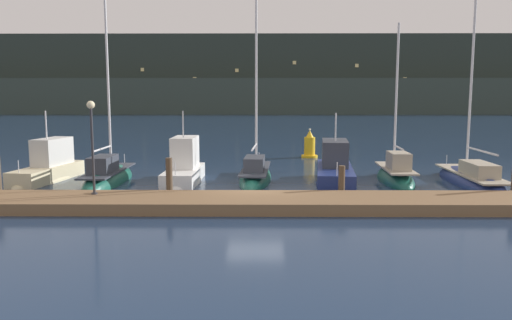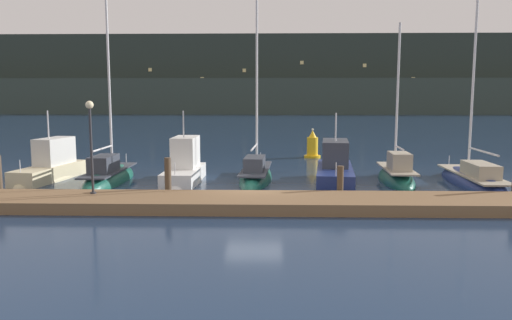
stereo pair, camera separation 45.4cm
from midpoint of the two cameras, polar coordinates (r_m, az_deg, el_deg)
The scene contains 14 objects.
ground_plane at distance 21.91m, azimuth -0.66°, elevation -4.19°, with size 400.00×400.00×0.00m, color #192D4C.
dock at distance 19.66m, azimuth -0.78°, elevation -4.88°, with size 31.64×2.80×0.45m, color brown.
mooring_pile_1 at distance 21.53m, azimuth -10.48°, elevation -2.11°, with size 0.28×0.28×1.78m, color #4C3D2D.
mooring_pile_2 at distance 21.42m, azimuth 9.15°, elevation -2.57°, with size 0.28×0.28×1.45m, color #4C3D2D.
motorboat_berth_1 at distance 28.12m, azimuth -23.03°, elevation -1.30°, with size 2.39×5.74×4.11m.
sailboat_berth_2 at distance 26.35m, azimuth -17.01°, elevation -2.22°, with size 1.70×6.48×10.17m.
motorboat_berth_3 at distance 25.67m, azimuth -8.73°, elevation -1.57°, with size 1.80×5.20×4.18m.
sailboat_berth_4 at distance 26.00m, azimuth -0.56°, elevation -2.03°, with size 1.98×6.67×10.87m.
motorboat_berth_5 at distance 25.07m, azimuth 8.46°, elevation -1.75°, with size 2.58×6.61×4.01m.
sailboat_berth_6 at distance 26.53m, azimuth 15.17°, elevation -2.02°, with size 1.90×5.47×8.73m.
sailboat_berth_7 at distance 26.90m, azimuth 22.92°, elevation -2.32°, with size 1.97×7.76×12.35m.
channel_buoy at distance 35.52m, azimuth 5.78°, elevation 1.55°, with size 1.16×1.16×2.07m.
dock_lamppost at distance 20.91m, azimuth -18.85°, elevation 3.08°, with size 0.32×0.32×3.74m.
hillside_backdrop at distance 124.39m, azimuth -0.50°, elevation 9.36°, with size 240.00×23.00×18.44m.
Camera 1 is at (0.18, -21.45, 4.44)m, focal length 35.00 mm.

